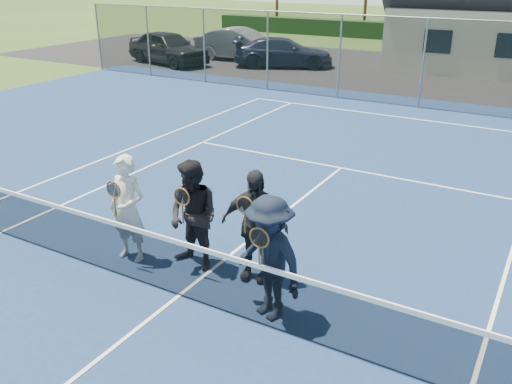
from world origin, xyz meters
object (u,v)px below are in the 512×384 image
player_a (128,209)px  player_c (254,225)px  car_b (241,45)px  tennis_net (177,266)px  car_a (168,47)px  player_d (269,258)px  player_b (194,216)px  car_c (283,52)px

player_a → player_c: 2.14m
car_b → tennis_net: (10.79, -19.31, -0.27)m
car_a → tennis_net: (13.37, -16.51, -0.28)m
tennis_net → player_d: 1.45m
player_a → player_c: (2.08, 0.50, -0.00)m
player_b → car_a: bearing=129.8°
player_c → car_a: bearing=132.3°
player_d → player_b: bearing=161.0°
car_b → player_d: (12.16, -19.05, 0.11)m
tennis_net → player_c: player_c is taller
car_c → player_a: player_a is taller
player_d → player_a: bearing=174.5°
player_c → player_d: (0.68, -0.77, -0.00)m
car_a → player_c: (14.06, -15.47, 0.11)m
tennis_net → player_c: (0.70, 1.03, 0.38)m
player_b → player_d: size_ratio=1.00×
car_a → player_d: 21.93m
car_c → car_b: bearing=51.9°
car_a → car_b: 3.81m
car_b → player_b: size_ratio=2.73×
player_b → car_b: bearing=119.6°
player_b → player_c: bearing=10.9°
player_a → player_b: 1.13m
player_d → car_c: bearing=116.9°
car_c → player_d: player_d is taller
car_b → car_c: bearing=-106.9°
car_a → player_a: 19.97m
car_b → player_c: (11.48, -18.28, 0.11)m
tennis_net → player_d: size_ratio=6.49×
player_b → player_d: same height
car_a → player_b: 20.40m
player_c → player_d: same height
car_c → player_a: 19.24m
player_a → player_d: bearing=-5.5°
car_a → player_c: 20.91m
player_a → car_a: bearing=126.9°
car_c → tennis_net: (7.94, -18.61, -0.16)m
car_a → tennis_net: car_a is taller
player_d → tennis_net: bearing=-169.0°
car_a → player_a: bearing=-129.0°
player_c → player_d: bearing=-48.5°
player_a → player_d: 2.77m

